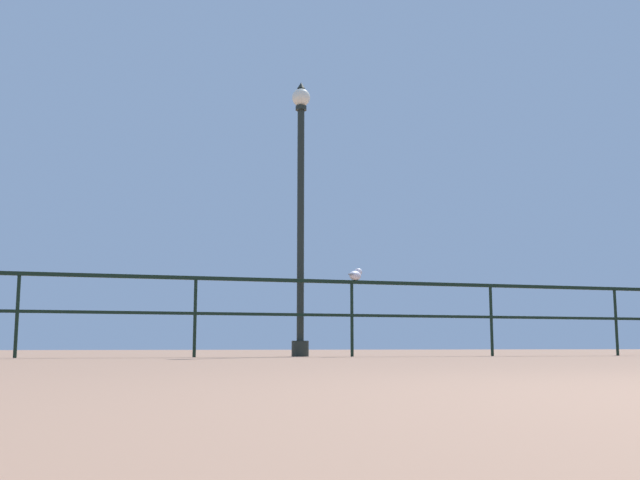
# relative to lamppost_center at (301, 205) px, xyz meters

# --- Properties ---
(pier_railing) EXTENTS (24.08, 0.05, 1.06)m
(pier_railing) POSITION_rel_lamppost_center_xyz_m (-0.42, -0.29, -1.37)
(pier_railing) COLOR black
(pier_railing) RESTS_ON ground_plane
(lamppost_center) EXTENTS (0.27, 0.27, 4.00)m
(lamppost_center) POSITION_rel_lamppost_center_xyz_m (0.00, 0.00, 0.00)
(lamppost_center) COLOR black
(lamppost_center) RESTS_ON ground_plane
(seagull_on_rail) EXTENTS (0.30, 0.32, 0.18)m
(seagull_on_rail) POSITION_rel_lamppost_center_xyz_m (0.74, -0.27, -1.02)
(seagull_on_rail) COLOR silver
(seagull_on_rail) RESTS_ON pier_railing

